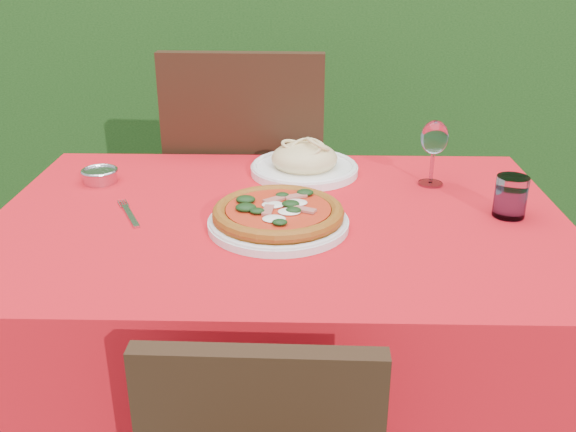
{
  "coord_description": "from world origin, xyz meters",
  "views": [
    {
      "loc": [
        0.05,
        -1.3,
        1.31
      ],
      "look_at": [
        0.02,
        -0.05,
        0.77
      ],
      "focal_mm": 40.0,
      "sensor_mm": 36.0,
      "label": 1
    }
  ],
  "objects_px": {
    "pizza_plate": "(278,216)",
    "fork": "(131,216)",
    "pasta_plate": "(304,163)",
    "chair_far": "(248,188)",
    "wine_glass": "(434,140)",
    "water_glass": "(510,199)",
    "steel_ramekin": "(100,176)"
  },
  "relations": [
    {
      "from": "pizza_plate",
      "to": "fork",
      "type": "distance_m",
      "value": 0.33
    },
    {
      "from": "pasta_plate",
      "to": "chair_far",
      "type": "bearing_deg",
      "value": 119.31
    },
    {
      "from": "pasta_plate",
      "to": "wine_glass",
      "type": "height_order",
      "value": "wine_glass"
    },
    {
      "from": "pizza_plate",
      "to": "pasta_plate",
      "type": "relative_size",
      "value": 1.18
    },
    {
      "from": "water_glass",
      "to": "pizza_plate",
      "type": "bearing_deg",
      "value": -172.06
    },
    {
      "from": "water_glass",
      "to": "steel_ramekin",
      "type": "xyz_separation_m",
      "value": [
        -0.96,
        0.19,
        -0.03
      ]
    },
    {
      "from": "chair_far",
      "to": "water_glass",
      "type": "distance_m",
      "value": 0.88
    },
    {
      "from": "fork",
      "to": "steel_ramekin",
      "type": "xyz_separation_m",
      "value": [
        -0.13,
        0.22,
        0.01
      ]
    },
    {
      "from": "steel_ramekin",
      "to": "fork",
      "type": "bearing_deg",
      "value": -59.06
    },
    {
      "from": "chair_far",
      "to": "wine_glass",
      "type": "distance_m",
      "value": 0.68
    },
    {
      "from": "water_glass",
      "to": "fork",
      "type": "relative_size",
      "value": 0.52
    },
    {
      "from": "pizza_plate",
      "to": "fork",
      "type": "relative_size",
      "value": 1.86
    },
    {
      "from": "pasta_plate",
      "to": "fork",
      "type": "height_order",
      "value": "pasta_plate"
    },
    {
      "from": "wine_glass",
      "to": "fork",
      "type": "distance_m",
      "value": 0.74
    },
    {
      "from": "chair_far",
      "to": "fork",
      "type": "bearing_deg",
      "value": 72.73
    },
    {
      "from": "chair_far",
      "to": "steel_ramekin",
      "type": "distance_m",
      "value": 0.54
    },
    {
      "from": "wine_glass",
      "to": "steel_ramekin",
      "type": "height_order",
      "value": "wine_glass"
    },
    {
      "from": "chair_far",
      "to": "wine_glass",
      "type": "xyz_separation_m",
      "value": [
        0.49,
        -0.39,
        0.27
      ]
    },
    {
      "from": "chair_far",
      "to": "steel_ramekin",
      "type": "bearing_deg",
      "value": 50.91
    },
    {
      "from": "pasta_plate",
      "to": "steel_ramekin",
      "type": "relative_size",
      "value": 3.35
    },
    {
      "from": "pizza_plate",
      "to": "pasta_plate",
      "type": "height_order",
      "value": "pasta_plate"
    },
    {
      "from": "pizza_plate",
      "to": "water_glass",
      "type": "height_order",
      "value": "water_glass"
    },
    {
      "from": "steel_ramekin",
      "to": "water_glass",
      "type": "bearing_deg",
      "value": -11.26
    },
    {
      "from": "pasta_plate",
      "to": "fork",
      "type": "xyz_separation_m",
      "value": [
        -0.38,
        -0.3,
        -0.03
      ]
    },
    {
      "from": "water_glass",
      "to": "pasta_plate",
      "type": "bearing_deg",
      "value": 148.77
    },
    {
      "from": "pasta_plate",
      "to": "steel_ramekin",
      "type": "height_order",
      "value": "pasta_plate"
    },
    {
      "from": "pasta_plate",
      "to": "steel_ramekin",
      "type": "distance_m",
      "value": 0.52
    },
    {
      "from": "pasta_plate",
      "to": "wine_glass",
      "type": "relative_size",
      "value": 1.71
    },
    {
      "from": "water_glass",
      "to": "steel_ramekin",
      "type": "relative_size",
      "value": 1.11
    },
    {
      "from": "wine_glass",
      "to": "pasta_plate",
      "type": "bearing_deg",
      "value": 166.12
    },
    {
      "from": "pizza_plate",
      "to": "water_glass",
      "type": "distance_m",
      "value": 0.51
    },
    {
      "from": "chair_far",
      "to": "water_glass",
      "type": "xyz_separation_m",
      "value": [
        0.62,
        -0.58,
        0.2
      ]
    }
  ]
}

